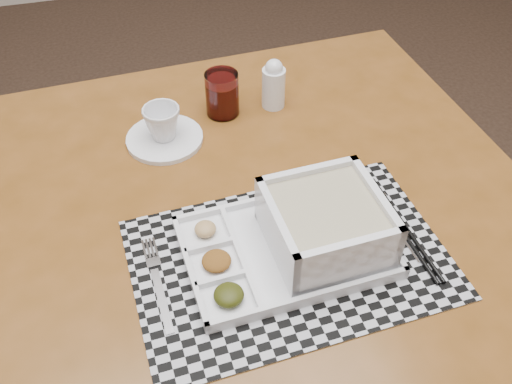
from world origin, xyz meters
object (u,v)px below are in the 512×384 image
juice_glass (222,96)px  cup (162,123)px  creamer_bottle (274,84)px  serving_tray (313,232)px  dining_table (258,238)px

juice_glass → cup: bearing=-155.2°
creamer_bottle → serving_tray: bearing=-97.3°
cup → juice_glass: (0.13, 0.06, -0.00)m
creamer_bottle → cup: bearing=-166.2°
cup → serving_tray: bearing=-66.0°
dining_table → cup: bearing=119.7°
serving_tray → cup: size_ratio=4.61×
dining_table → juice_glass: bearing=89.7°
serving_tray → juice_glass: 0.40m
serving_tray → juice_glass: serving_tray is taller
serving_tray → creamer_bottle: 0.40m
dining_table → juice_glass: (0.00, 0.29, 0.12)m
cup → dining_table: bearing=-65.5°
cup → creamer_bottle: bearing=8.6°
serving_tray → dining_table: bearing=118.3°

